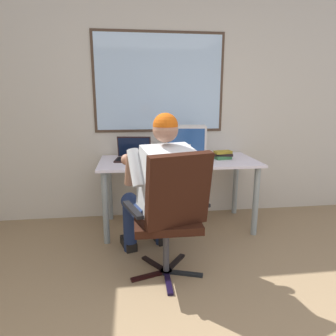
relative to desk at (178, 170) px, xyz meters
name	(u,v)px	position (x,y,z in m)	size (l,w,h in m)	color
wall_rear	(177,98)	(0.04, 0.43, 0.74)	(5.20, 0.08, 2.74)	beige
desk	(178,170)	(0.00, 0.00, 0.00)	(1.64, 0.74, 0.75)	gray
office_chair	(172,209)	(-0.21, -0.99, -0.06)	(0.66, 0.60, 1.03)	black
person_seated	(159,188)	(-0.28, -0.73, 0.03)	(0.65, 0.88, 1.28)	navy
crt_monitor	(186,141)	(0.07, -0.01, 0.31)	(0.44, 0.29, 0.36)	beige
laptop	(133,154)	(-0.47, 0.09, 0.17)	(0.40, 0.33, 0.24)	black
wine_glass	(157,155)	(-0.24, -0.18, 0.19)	(0.07, 0.07, 0.13)	silver
book_stack	(223,155)	(0.48, 0.00, 0.15)	(0.21, 0.14, 0.09)	#387342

